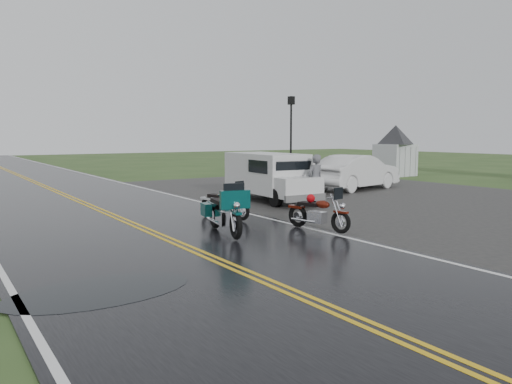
# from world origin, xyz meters

# --- Properties ---
(ground) EXTENTS (120.00, 120.00, 0.00)m
(ground) POSITION_xyz_m (0.00, 0.00, 0.00)
(ground) COLOR #2D471E
(ground) RESTS_ON ground
(road) EXTENTS (8.00, 100.00, 0.04)m
(road) POSITION_xyz_m (0.00, 10.00, 0.02)
(road) COLOR black
(road) RESTS_ON ground
(parking_pad) EXTENTS (14.00, 24.00, 0.03)m
(parking_pad) POSITION_xyz_m (11.00, 5.00, 0.01)
(parking_pad) COLOR black
(parking_pad) RESTS_ON ground
(visitor_center) EXTENTS (16.00, 10.00, 4.80)m
(visitor_center) POSITION_xyz_m (20.00, 12.00, 2.40)
(visitor_center) COLOR #A8AAAD
(visitor_center) RESTS_ON ground
(motorcycle_red) EXTENTS (1.10, 2.09, 1.17)m
(motorcycle_red) POSITION_xyz_m (3.95, -0.21, 0.59)
(motorcycle_red) COLOR #4F1209
(motorcycle_red) RESTS_ON ground
(motorcycle_teal) EXTENTS (1.30, 2.45, 1.38)m
(motorcycle_teal) POSITION_xyz_m (1.31, 0.63, 0.69)
(motorcycle_teal) COLOR #053D3C
(motorcycle_teal) RESTS_ON ground
(motorcycle_silver) EXTENTS (1.22, 2.08, 1.16)m
(motorcycle_silver) POSITION_xyz_m (2.87, 2.87, 0.58)
(motorcycle_silver) COLOR #ABAFB3
(motorcycle_silver) RESTS_ON ground
(van_white) EXTENTS (2.14, 4.97, 1.91)m
(van_white) POSITION_xyz_m (5.46, 4.76, 0.95)
(van_white) COLOR silver
(van_white) RESTS_ON ground
(person_at_van) EXTENTS (0.71, 0.50, 1.86)m
(person_at_van) POSITION_xyz_m (6.85, 4.24, 0.93)
(person_at_van) COLOR #515156
(person_at_van) RESTS_ON ground
(sedan_white) EXTENTS (5.18, 2.60, 1.63)m
(sedan_white) POSITION_xyz_m (12.06, 7.40, 0.82)
(sedan_white) COLOR silver
(sedan_white) RESTS_ON ground
(lamp_post_far_right) EXTENTS (0.41, 0.41, 4.77)m
(lamp_post_far_right) POSITION_xyz_m (12.31, 12.82, 2.39)
(lamp_post_far_right) COLOR black
(lamp_post_far_right) RESTS_ON ground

